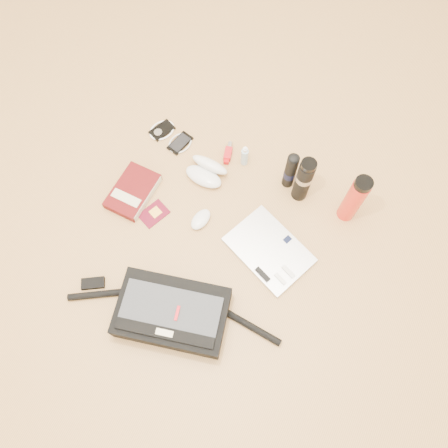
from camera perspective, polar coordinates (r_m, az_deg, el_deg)
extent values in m
plane|color=#B08149|center=(1.73, -2.52, -3.44)|extent=(4.00, 4.00, 0.00)
cube|color=black|center=(1.62, -6.75, -11.43)|extent=(0.44, 0.33, 0.10)
cube|color=#33363B|center=(1.57, -7.05, -11.34)|extent=(0.38, 0.25, 0.01)
cube|color=black|center=(1.56, -7.76, -13.93)|extent=(0.35, 0.12, 0.01)
cube|color=beige|center=(1.56, -7.77, -13.92)|extent=(0.06, 0.04, 0.01)
cube|color=#BB040B|center=(1.56, -6.12, -11.54)|extent=(0.02, 0.05, 0.01)
cylinder|color=black|center=(1.73, -15.80, -8.81)|extent=(0.22, 0.15, 0.03)
cylinder|color=black|center=(1.64, 3.51, -13.19)|extent=(0.25, 0.04, 0.03)
cube|color=black|center=(1.75, -16.73, -7.42)|extent=(0.10, 0.08, 0.02)
cube|color=silver|center=(1.73, 5.88, -3.39)|extent=(0.38, 0.32, 0.02)
cube|color=black|center=(1.74, 8.28, -2.00)|extent=(0.03, 0.04, 0.00)
cube|color=silver|center=(1.69, 8.41, -6.15)|extent=(0.06, 0.04, 0.01)
cube|color=white|center=(1.68, 7.38, -7.11)|extent=(0.05, 0.03, 0.01)
cube|color=black|center=(1.68, 5.07, -6.56)|extent=(0.07, 0.04, 0.01)
cube|color=#4B0A0B|center=(1.85, -11.83, 4.20)|extent=(0.15, 0.23, 0.04)
cube|color=beige|center=(1.82, -9.88, 3.30)|extent=(0.01, 0.21, 0.03)
cube|color=beige|center=(1.82, -12.68, 3.35)|extent=(0.13, 0.04, 0.00)
cube|color=#530818|center=(1.81, -9.15, 1.33)|extent=(0.12, 0.14, 0.00)
cube|color=gold|center=(1.81, -8.95, 1.54)|extent=(0.05, 0.05, 0.00)
ellipsoid|color=silver|center=(1.76, -3.06, 0.61)|extent=(0.08, 0.11, 0.03)
ellipsoid|color=silver|center=(1.84, -2.69, 6.20)|extent=(0.17, 0.09, 0.05)
ellipsoid|color=white|center=(1.84, -1.87, 7.74)|extent=(0.17, 0.10, 0.10)
ellipsoid|color=black|center=(1.84, -3.57, 6.70)|extent=(0.04, 0.03, 0.01)
ellipsoid|color=black|center=(1.83, -1.81, 5.83)|extent=(0.04, 0.03, 0.01)
cylinder|color=black|center=(1.83, -2.70, 6.29)|extent=(0.03, 0.01, 0.01)
cube|color=black|center=(2.00, -8.10, 12.02)|extent=(0.10, 0.12, 0.01)
cylinder|color=#A6A6A9|center=(1.99, -8.62, 11.78)|extent=(0.05, 0.05, 0.00)
torus|color=white|center=(2.00, -8.11, 12.04)|extent=(0.12, 0.12, 0.01)
cube|color=black|center=(1.95, -5.76, 10.46)|extent=(0.08, 0.12, 0.01)
cube|color=black|center=(1.95, -5.77, 10.56)|extent=(0.07, 0.10, 0.00)
torus|color=silver|center=(1.95, -5.76, 10.48)|extent=(0.11, 0.11, 0.01)
cube|color=#AC151B|center=(1.90, 0.52, 9.15)|extent=(0.05, 0.07, 0.03)
cube|color=#B6090E|center=(1.88, 0.31, 8.18)|extent=(0.03, 0.03, 0.02)
cylinder|color=#A9A9AB|center=(1.93, 0.73, 10.14)|extent=(0.03, 0.04, 0.02)
cylinder|color=#9BBBD2|center=(1.86, 2.70, 8.74)|extent=(0.04, 0.04, 0.09)
cylinder|color=white|center=(1.82, 2.78, 9.63)|extent=(0.03, 0.03, 0.02)
cylinder|color=white|center=(1.81, 2.79, 9.83)|extent=(0.02, 0.02, 0.01)
cylinder|color=black|center=(1.78, 8.66, 6.84)|extent=(0.06, 0.06, 0.20)
cylinder|color=black|center=(1.80, 8.56, 6.50)|extent=(0.06, 0.06, 0.04)
ellipsoid|color=black|center=(1.70, 9.12, 8.47)|extent=(0.05, 0.05, 0.02)
cylinder|color=black|center=(1.75, 10.29, 5.52)|extent=(0.08, 0.08, 0.23)
cylinder|color=#9C9C9E|center=(1.73, 10.45, 5.97)|extent=(0.08, 0.08, 0.03)
cylinder|color=black|center=(1.65, 11.01, 7.58)|extent=(0.07, 0.07, 0.02)
cylinder|color=red|center=(1.75, 16.53, 2.97)|extent=(0.08, 0.08, 0.24)
cylinder|color=black|center=(1.63, 17.77, 5.03)|extent=(0.07, 0.07, 0.02)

